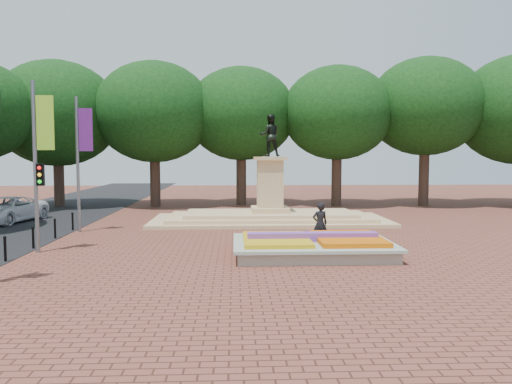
% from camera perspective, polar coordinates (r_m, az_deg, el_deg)
% --- Properties ---
extents(ground, '(90.00, 90.00, 0.00)m').
position_cam_1_polar(ground, '(22.09, 3.06, -6.19)').
color(ground, brown).
rests_on(ground, ground).
extents(flower_bed, '(6.30, 4.30, 0.91)m').
position_cam_1_polar(flower_bed, '(20.20, 6.53, -6.10)').
color(flower_bed, gray).
rests_on(flower_bed, ground).
extents(monument, '(14.00, 6.00, 6.40)m').
position_cam_1_polar(monument, '(29.86, 1.59, -1.75)').
color(monument, tan).
rests_on(monument, ground).
extents(tree_row_back, '(44.80, 8.80, 10.43)m').
position_cam_1_polar(tree_row_back, '(39.97, 3.96, 8.06)').
color(tree_row_back, '#3C2A21').
rests_on(tree_row_back, ground).
extents(banner_poles, '(0.88, 11.17, 7.00)m').
position_cam_1_polar(banner_poles, '(21.83, -23.93, 3.56)').
color(banner_poles, slate).
rests_on(banner_poles, ground).
extents(bollard_row, '(0.12, 13.12, 0.98)m').
position_cam_1_polar(bollard_row, '(22.16, -25.37, -5.18)').
color(bollard_row, black).
rests_on(bollard_row, ground).
extents(van, '(3.45, 5.80, 1.51)m').
position_cam_1_polar(van, '(33.04, -26.55, -1.84)').
color(van, white).
rests_on(van, ground).
extents(pedestrian, '(0.76, 0.57, 1.90)m').
position_cam_1_polar(pedestrian, '(22.35, 7.33, -3.63)').
color(pedestrian, black).
rests_on(pedestrian, ground).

